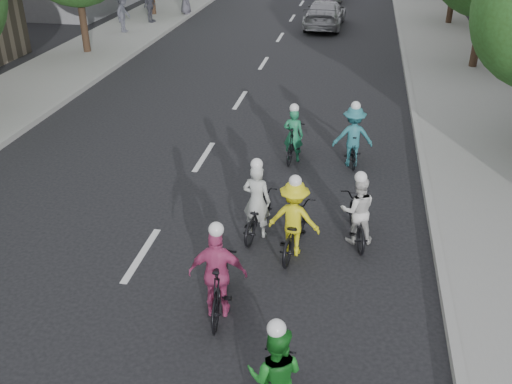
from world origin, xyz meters
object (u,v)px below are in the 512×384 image
(spectator_1, at_px, (150,6))
(cyclist_3, at_px, (294,224))
(cyclist_6, at_px, (353,140))
(follow_car_lead, at_px, (325,14))
(cyclist_0, at_px, (257,210))
(cyclist_2, at_px, (276,382))
(spectator_0, at_px, (123,13))
(cyclist_5, at_px, (219,280))
(cyclist_1, at_px, (294,140))
(cyclist_4, at_px, (357,216))

(spectator_1, bearing_deg, cyclist_3, -141.50)
(cyclist_6, distance_m, follow_car_lead, 17.67)
(cyclist_0, relative_size, follow_car_lead, 0.37)
(cyclist_2, height_order, cyclist_3, cyclist_2)
(follow_car_lead, height_order, spectator_0, spectator_0)
(cyclist_6, bearing_deg, cyclist_5, 63.56)
(cyclist_2, bearing_deg, cyclist_5, -56.83)
(cyclist_1, xyz_separation_m, cyclist_3, (0.58, -4.58, 0.07))
(follow_car_lead, xyz_separation_m, spectator_1, (-9.57, -1.10, 0.31))
(cyclist_3, bearing_deg, follow_car_lead, -81.18)
(cyclist_2, height_order, spectator_0, spectator_0)
(cyclist_0, relative_size, cyclist_1, 1.08)
(cyclist_1, distance_m, spectator_0, 17.36)
(cyclist_6, bearing_deg, cyclist_1, -10.51)
(cyclist_1, xyz_separation_m, cyclist_5, (-0.47, -6.75, 0.11))
(cyclist_0, height_order, spectator_1, spectator_1)
(cyclist_0, bearing_deg, spectator_0, -52.43)
(cyclist_5, xyz_separation_m, follow_car_lead, (0.01, 24.25, 0.02))
(cyclist_4, xyz_separation_m, cyclist_5, (-2.32, -2.87, 0.11))
(cyclist_3, bearing_deg, cyclist_0, -26.91)
(cyclist_5, relative_size, cyclist_6, 1.04)
(cyclist_1, relative_size, spectator_0, 0.91)
(cyclist_0, relative_size, spectator_1, 1.05)
(cyclist_0, distance_m, follow_car_lead, 21.52)
(cyclist_1, height_order, cyclist_4, cyclist_1)
(cyclist_5, relative_size, follow_car_lead, 0.38)
(cyclist_4, xyz_separation_m, spectator_1, (-11.88, 20.29, 0.44))
(cyclist_2, height_order, cyclist_5, cyclist_5)
(cyclist_4, relative_size, follow_car_lead, 0.37)
(cyclist_0, distance_m, spectator_1, 22.63)
(cyclist_1, xyz_separation_m, cyclist_4, (1.84, -3.88, -0.00))
(cyclist_0, xyz_separation_m, spectator_0, (-10.23, 17.82, 0.50))
(cyclist_2, bearing_deg, spectator_1, -65.62)
(cyclist_1, distance_m, cyclist_5, 6.76)
(cyclist_5, relative_size, spectator_1, 1.08)
(follow_car_lead, bearing_deg, cyclist_6, 98.77)
(cyclist_3, distance_m, cyclist_4, 1.45)
(cyclist_0, distance_m, cyclist_2, 4.98)
(cyclist_1, height_order, cyclist_5, cyclist_5)
(spectator_0, xyz_separation_m, spectator_1, (0.48, 2.60, -0.06))
(cyclist_0, relative_size, cyclist_6, 1.01)
(cyclist_5, bearing_deg, cyclist_2, 116.57)
(cyclist_0, distance_m, cyclist_4, 2.14)
(cyclist_2, height_order, follow_car_lead, cyclist_2)
(cyclist_1, relative_size, cyclist_6, 0.94)
(cyclist_1, distance_m, cyclist_6, 1.62)
(cyclist_2, relative_size, cyclist_5, 0.96)
(cyclist_1, height_order, cyclist_2, cyclist_2)
(spectator_0, bearing_deg, cyclist_5, -150.99)
(cyclist_4, distance_m, cyclist_6, 3.85)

